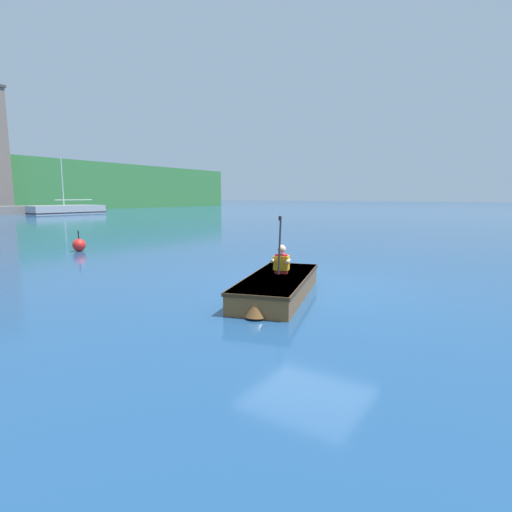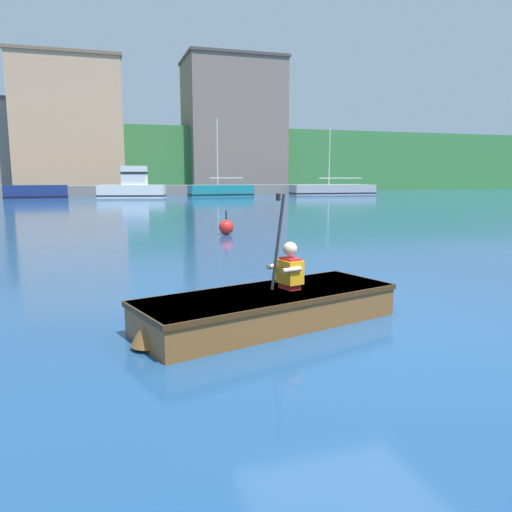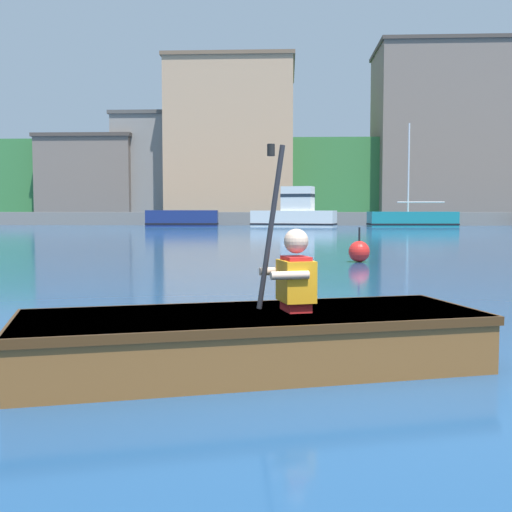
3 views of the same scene
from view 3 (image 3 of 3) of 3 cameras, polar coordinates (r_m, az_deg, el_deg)
ground_plane at (r=4.32m, az=13.62°, el=-10.55°), size 300.00×300.00×0.00m
shoreline_ridge at (r=63.37m, az=3.58°, el=6.35°), size 120.00×20.00×7.03m
waterfront_warehouse_left at (r=58.74m, az=-13.86°, el=6.54°), size 8.17×9.90×7.29m
waterfront_office_block_center at (r=57.37m, az=-8.40°, el=7.62°), size 7.25×8.31×9.16m
waterfront_apartment_right at (r=55.59m, az=-2.00°, el=9.83°), size 10.35×11.70×13.15m
waterfront_tower_far at (r=57.56m, az=15.96°, el=10.26°), size 10.94×8.34×14.71m
marina_dock at (r=45.03m, az=3.86°, el=3.34°), size 45.36×2.40×0.90m
moored_boat_dock_west_inner at (r=40.24m, az=3.48°, el=3.86°), size 5.49×2.88×2.52m
moored_boat_dock_center_near at (r=41.06m, az=-6.57°, el=3.30°), size 4.63×1.76×1.04m
moored_boat_dock_center_far at (r=41.72m, az=13.70°, el=3.18°), size 5.54×2.19×6.48m
rowboat_foreground at (r=4.39m, az=-0.89°, el=-7.23°), size 3.32×1.96×0.39m
person_paddler at (r=4.42m, az=3.44°, el=-1.62°), size 0.41×0.42×1.14m
channel_buoy at (r=13.42m, az=9.16°, el=0.40°), size 0.44×0.44×0.72m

